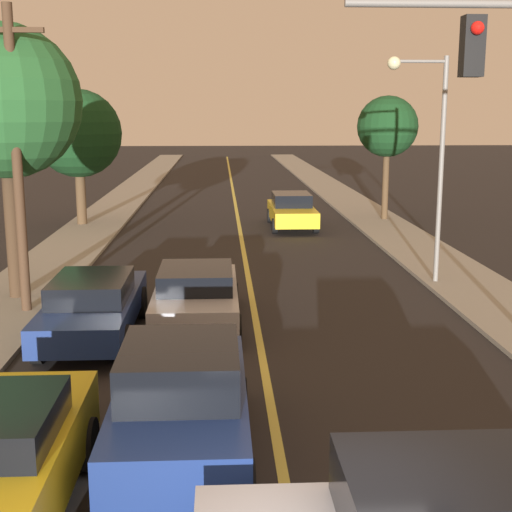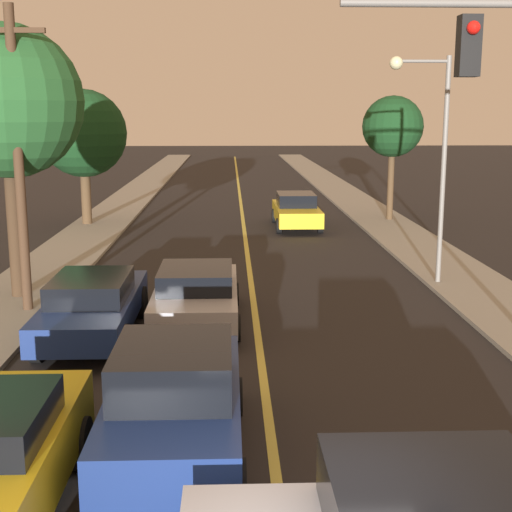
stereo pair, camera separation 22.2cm
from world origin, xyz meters
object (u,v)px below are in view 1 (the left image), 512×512
at_px(car_near_lane_second, 196,294).
at_px(tree_left_far, 4,102).
at_px(car_far_oncoming, 292,210).
at_px(streetlamp_right, 428,137).
at_px(car_near_lane_front, 181,402).
at_px(car_outer_lane_second, 93,305).
at_px(tree_right_near, 387,127).
at_px(tree_left_near, 78,134).
at_px(utility_pole_left, 17,156).

distance_m(car_near_lane_second, tree_left_far, 6.90).
xyz_separation_m(car_far_oncoming, streetlamp_right, (2.68, -10.56, 3.45)).
height_order(car_near_lane_front, car_outer_lane_second, car_near_lane_front).
bearing_deg(car_outer_lane_second, car_near_lane_front, -68.54).
distance_m(car_near_lane_front, tree_right_near, 23.79).
bearing_deg(car_outer_lane_second, tree_left_near, 101.50).
height_order(utility_pole_left, tree_left_far, utility_pole_left).
xyz_separation_m(streetlamp_right, tree_left_far, (-11.12, -1.17, 0.93)).
relative_size(streetlamp_right, tree_right_near, 1.14).
bearing_deg(tree_left_far, car_far_oncoming, 54.27).
distance_m(car_far_oncoming, tree_left_far, 15.10).
bearing_deg(tree_left_near, streetlamp_right, -43.83).
bearing_deg(tree_right_near, car_near_lane_front, -109.90).
xyz_separation_m(car_far_oncoming, tree_left_near, (-9.06, 0.71, 3.22)).
height_order(car_outer_lane_second, utility_pole_left, utility_pole_left).
xyz_separation_m(car_outer_lane_second, tree_left_near, (-3.21, 15.80, 3.20)).
height_order(car_near_lane_front, car_far_oncoming, car_near_lane_front).
bearing_deg(car_outer_lane_second, car_near_lane_second, 25.88).
relative_size(car_near_lane_second, streetlamp_right, 0.74).
relative_size(car_outer_lane_second, tree_left_near, 0.87).
xyz_separation_m(car_near_lane_second, car_far_oncoming, (3.65, 14.02, 0.04)).
bearing_deg(tree_left_far, streetlamp_right, 6.00).
xyz_separation_m(car_near_lane_second, tree_right_near, (8.02, 15.49, 3.51)).
relative_size(car_outer_lane_second, utility_pole_left, 0.69).
relative_size(car_far_oncoming, streetlamp_right, 0.77).
height_order(utility_pole_left, tree_right_near, utility_pole_left).
relative_size(streetlamp_right, tree_left_near, 1.09).
height_order(car_outer_lane_second, tree_left_far, tree_left_far).
bearing_deg(car_far_oncoming, tree_left_far, 54.27).
height_order(car_far_oncoming, tree_left_far, tree_left_far).
bearing_deg(tree_right_near, streetlamp_right, -98.00).
bearing_deg(utility_pole_left, car_outer_lane_second, -45.43).
height_order(car_near_lane_second, car_outer_lane_second, car_outer_lane_second).
bearing_deg(streetlamp_right, car_far_oncoming, 104.24).
xyz_separation_m(tree_left_near, tree_left_far, (0.62, -12.44, 1.15)).
bearing_deg(utility_pole_left, tree_left_far, 114.11).
relative_size(car_near_lane_second, tree_right_near, 0.85).
relative_size(car_near_lane_second, tree_left_far, 0.67).
xyz_separation_m(tree_left_near, tree_right_near, (13.43, 0.76, 0.25)).
distance_m(car_far_oncoming, streetlamp_right, 11.43).
bearing_deg(car_far_oncoming, tree_right_near, -161.45).
distance_m(car_outer_lane_second, tree_left_far, 6.08).
bearing_deg(streetlamp_right, tree_right_near, 82.00).
height_order(car_near_lane_second, car_far_oncoming, car_far_oncoming).
height_order(car_outer_lane_second, tree_left_near, tree_left_near).
height_order(car_near_lane_second, tree_left_far, tree_left_far).
distance_m(car_far_oncoming, tree_left_near, 9.64).
xyz_separation_m(car_outer_lane_second, tree_left_far, (-2.59, 3.36, 4.35)).
bearing_deg(car_far_oncoming, tree_left_near, -4.47).
xyz_separation_m(tree_left_far, tree_right_near, (12.81, 13.20, -0.90)).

